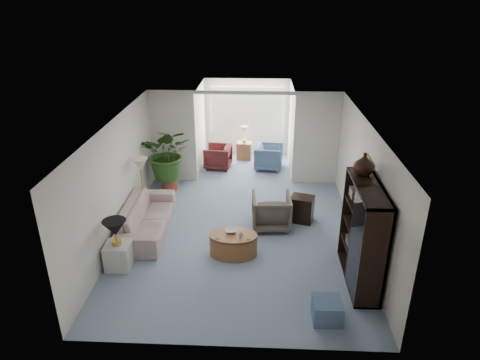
# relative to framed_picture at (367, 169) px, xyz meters

# --- Properties ---
(floor) EXTENTS (6.00, 6.00, 0.00)m
(floor) POSITION_rel_framed_picture_xyz_m (-2.46, 0.10, -1.70)
(floor) COLOR #8093A9
(floor) RESTS_ON ground
(sunroom_floor) EXTENTS (2.60, 2.60, 0.00)m
(sunroom_floor) POSITION_rel_framed_picture_xyz_m (-2.46, 4.20, -1.70)
(sunroom_floor) COLOR #8093A9
(sunroom_floor) RESTS_ON ground
(back_pier_left) EXTENTS (1.20, 0.12, 2.50)m
(back_pier_left) POSITION_rel_framed_picture_xyz_m (-4.36, 3.10, -0.45)
(back_pier_left) COLOR silver
(back_pier_left) RESTS_ON ground
(back_pier_right) EXTENTS (1.20, 0.12, 2.50)m
(back_pier_right) POSITION_rel_framed_picture_xyz_m (-0.56, 3.10, -0.45)
(back_pier_right) COLOR silver
(back_pier_right) RESTS_ON ground
(back_header) EXTENTS (2.60, 0.12, 0.10)m
(back_header) POSITION_rel_framed_picture_xyz_m (-2.46, 3.10, 0.75)
(back_header) COLOR silver
(back_header) RESTS_ON back_pier_left
(window_pane) EXTENTS (2.20, 0.02, 1.50)m
(window_pane) POSITION_rel_framed_picture_xyz_m (-2.46, 5.28, -0.30)
(window_pane) COLOR white
(window_blinds) EXTENTS (2.20, 0.02, 1.50)m
(window_blinds) POSITION_rel_framed_picture_xyz_m (-2.46, 5.25, -0.30)
(window_blinds) COLOR white
(framed_picture) EXTENTS (0.04, 0.50, 0.40)m
(framed_picture) POSITION_rel_framed_picture_xyz_m (0.00, 0.00, 0.00)
(framed_picture) COLOR #AFA68C
(sofa) EXTENTS (0.96, 2.31, 0.67)m
(sofa) POSITION_rel_framed_picture_xyz_m (-4.47, 0.34, -1.37)
(sofa) COLOR #BBAC9E
(sofa) RESTS_ON ground
(end_table) EXTENTS (0.47, 0.47, 0.50)m
(end_table) POSITION_rel_framed_picture_xyz_m (-4.67, -1.01, -1.45)
(end_table) COLOR beige
(end_table) RESTS_ON ground
(table_lamp) EXTENTS (0.44, 0.44, 0.30)m
(table_lamp) POSITION_rel_framed_picture_xyz_m (-4.67, -1.01, -0.85)
(table_lamp) COLOR black
(table_lamp) RESTS_ON end_table
(floor_lamp) EXTENTS (0.36, 0.36, 0.28)m
(floor_lamp) POSITION_rel_framed_picture_xyz_m (-4.73, 1.13, -0.45)
(floor_lamp) COLOR #F3E7C2
(floor_lamp) RESTS_ON ground
(coffee_table) EXTENTS (1.11, 1.11, 0.45)m
(coffee_table) POSITION_rel_framed_picture_xyz_m (-2.54, -0.47, -1.47)
(coffee_table) COLOR brown
(coffee_table) RESTS_ON ground
(coffee_bowl) EXTENTS (0.27, 0.27, 0.06)m
(coffee_bowl) POSITION_rel_framed_picture_xyz_m (-2.59, -0.37, -1.22)
(coffee_bowl) COLOR silver
(coffee_bowl) RESTS_ON coffee_table
(coffee_cup) EXTENTS (0.12, 0.12, 0.09)m
(coffee_cup) POSITION_rel_framed_picture_xyz_m (-2.39, -0.57, -1.20)
(coffee_cup) COLOR #BAB8A3
(coffee_cup) RESTS_ON coffee_table
(wingback_chair) EXTENTS (0.87, 0.89, 0.77)m
(wingback_chair) POSITION_rel_framed_picture_xyz_m (-1.77, 0.66, -1.31)
(wingback_chair) COLOR #5D554A
(wingback_chair) RESTS_ON ground
(side_table_dark) EXTENTS (0.60, 0.53, 0.60)m
(side_table_dark) POSITION_rel_framed_picture_xyz_m (-1.07, 0.96, -1.40)
(side_table_dark) COLOR black
(side_table_dark) RESTS_ON ground
(entertainment_cabinet) EXTENTS (0.45, 1.68, 1.86)m
(entertainment_cabinet) POSITION_rel_framed_picture_xyz_m (-0.23, -1.15, -0.77)
(entertainment_cabinet) COLOR black
(entertainment_cabinet) RESTS_ON ground
(cabinet_urn) EXTENTS (0.37, 0.37, 0.39)m
(cabinet_urn) POSITION_rel_framed_picture_xyz_m (-0.23, -0.65, 0.36)
(cabinet_urn) COLOR black
(cabinet_urn) RESTS_ON entertainment_cabinet
(ottoman) EXTENTS (0.46, 0.46, 0.36)m
(ottoman) POSITION_rel_framed_picture_xyz_m (-0.94, -2.25, -1.52)
(ottoman) COLOR slate
(ottoman) RESTS_ON ground
(plant_pot) EXTENTS (0.40, 0.40, 0.32)m
(plant_pot) POSITION_rel_framed_picture_xyz_m (-4.39, 2.46, -1.54)
(plant_pot) COLOR brown
(plant_pot) RESTS_ON ground
(house_plant) EXTENTS (1.27, 1.10, 1.42)m
(house_plant) POSITION_rel_framed_picture_xyz_m (-4.39, 2.46, -0.67)
(house_plant) COLOR #2A501B
(house_plant) RESTS_ON plant_pot
(sunroom_chair_blue) EXTENTS (0.87, 0.85, 0.72)m
(sunroom_chair_blue) POSITION_rel_framed_picture_xyz_m (-1.77, 4.05, -1.34)
(sunroom_chair_blue) COLOR slate
(sunroom_chair_blue) RESTS_ON ground
(sunroom_chair_maroon) EXTENTS (0.83, 0.81, 0.68)m
(sunroom_chair_maroon) POSITION_rel_framed_picture_xyz_m (-3.27, 4.05, -1.36)
(sunroom_chair_maroon) COLOR #511D1C
(sunroom_chair_maroon) RESTS_ON ground
(sunroom_table) EXTENTS (0.48, 0.39, 0.54)m
(sunroom_table) POSITION_rel_framed_picture_xyz_m (-2.52, 4.80, -1.43)
(sunroom_table) COLOR brown
(sunroom_table) RESTS_ON ground
(shelf_clutter) EXTENTS (0.30, 1.14, 1.06)m
(shelf_clutter) POSITION_rel_framed_picture_xyz_m (-0.28, -1.23, -0.61)
(shelf_clutter) COLOR black
(shelf_clutter) RESTS_ON entertainment_cabinet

